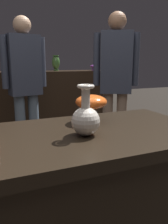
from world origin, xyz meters
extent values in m
cube|color=black|center=(0.00, 0.00, 0.38)|extent=(1.10, 0.59, 0.75)
cube|color=black|center=(0.00, 0.00, 0.78)|extent=(1.20, 0.64, 0.05)
cube|color=black|center=(0.00, 2.20, 0.47)|extent=(2.60, 0.40, 0.95)
cube|color=black|center=(0.00, 2.20, 0.97)|extent=(2.60, 0.40, 0.04)
sphere|color=silver|center=(0.00, -0.05, 0.86)|extent=(0.13, 0.13, 0.13)
cylinder|color=silver|center=(0.00, -0.05, 0.97)|extent=(0.04, 0.04, 0.10)
torus|color=silver|center=(0.00, -0.05, 1.02)|extent=(0.08, 0.08, 0.02)
cylinder|color=#E55B1E|center=(0.12, 0.15, 0.81)|extent=(0.07, 0.07, 0.01)
cylinder|color=#E55B1E|center=(0.12, 0.15, 0.84)|extent=(0.03, 0.03, 0.06)
ellipsoid|color=#E55B1E|center=(0.12, 0.15, 0.91)|extent=(0.17, 0.17, 0.08)
cylinder|color=#7A388E|center=(1.04, 2.13, 0.99)|extent=(0.04, 0.04, 0.01)
cylinder|color=#7A388E|center=(1.04, 2.13, 1.01)|extent=(0.02, 0.02, 0.03)
ellipsoid|color=#7A388E|center=(1.04, 2.13, 1.05)|extent=(0.09, 0.09, 0.04)
cylinder|color=red|center=(0.00, 2.25, 1.00)|extent=(0.07, 0.07, 0.02)
ellipsoid|color=red|center=(0.00, 2.25, 1.09)|extent=(0.12, 0.12, 0.17)
cylinder|color=red|center=(0.00, 2.25, 1.17)|extent=(0.10, 0.10, 0.01)
cylinder|color=#477A38|center=(0.52, 2.26, 1.00)|extent=(0.07, 0.07, 0.02)
ellipsoid|color=#477A38|center=(0.52, 2.26, 1.11)|extent=(0.11, 0.11, 0.20)
cylinder|color=#477A38|center=(0.52, 2.26, 1.20)|extent=(0.09, 0.09, 0.01)
cylinder|color=slate|center=(0.05, 1.54, 0.39)|extent=(0.11, 0.11, 0.77)
cylinder|color=slate|center=(-0.10, 1.51, 0.39)|extent=(0.11, 0.11, 0.77)
cube|color=#333847|center=(-0.02, 1.52, 1.08)|extent=(0.35, 0.23, 0.61)
sphere|color=tan|center=(-0.02, 1.52, 1.48)|extent=(0.18, 0.18, 0.18)
cylinder|color=#333847|center=(0.17, 1.56, 1.11)|extent=(0.07, 0.07, 0.52)
cylinder|color=#333847|center=(-0.22, 1.49, 1.11)|extent=(0.07, 0.07, 0.52)
cylinder|color=#846B56|center=(0.92, 1.13, 0.40)|extent=(0.11, 0.11, 0.79)
cylinder|color=#846B56|center=(0.79, 1.20, 0.40)|extent=(0.11, 0.11, 0.79)
cube|color=#333847|center=(0.86, 1.16, 1.11)|extent=(0.37, 0.31, 0.63)
sphere|color=#9E7051|center=(0.86, 1.16, 1.51)|extent=(0.18, 0.18, 0.18)
cylinder|color=#333847|center=(1.03, 1.07, 1.14)|extent=(0.07, 0.07, 0.53)
cylinder|color=#333847|center=(0.68, 1.25, 1.14)|extent=(0.07, 0.07, 0.53)
camera|label=1|loc=(-0.38, -0.93, 1.12)|focal=36.50mm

